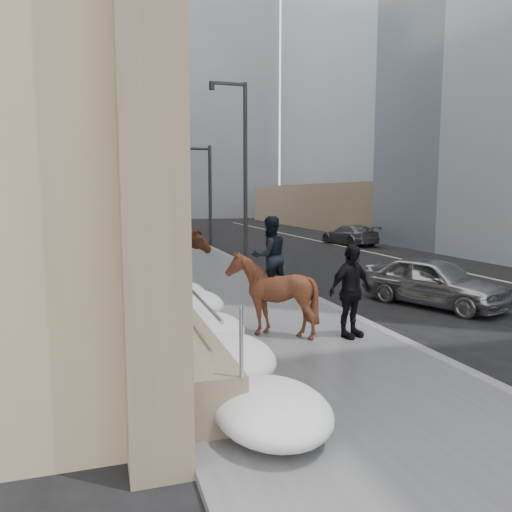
% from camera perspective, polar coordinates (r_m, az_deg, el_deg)
% --- Properties ---
extents(ground, '(140.00, 140.00, 0.00)m').
position_cam_1_polar(ground, '(9.03, 6.13, -13.42)').
color(ground, black).
rests_on(ground, ground).
extents(sidewalk, '(5.00, 80.00, 0.12)m').
position_cam_1_polar(sidewalk, '(18.33, -6.42, -2.64)').
color(sidewalk, '#4F4F51').
rests_on(sidewalk, ground).
extents(curb, '(0.24, 80.00, 0.12)m').
position_cam_1_polar(curb, '(18.99, 1.36, -2.25)').
color(curb, slate).
rests_on(curb, ground).
extents(lane_line, '(0.15, 70.00, 0.01)m').
position_cam_1_polar(lane_line, '(22.76, 20.51, -1.28)').
color(lane_line, '#BFB78C').
rests_on(lane_line, ground).
extents(limestone_building, '(6.10, 44.00, 18.00)m').
position_cam_1_polar(limestone_building, '(28.35, -21.91, 18.34)').
color(limestone_building, '#9B8566').
rests_on(limestone_building, ground).
extents(bg_building_mid, '(30.00, 12.00, 28.00)m').
position_cam_1_polar(bg_building_mid, '(69.00, -11.45, 16.06)').
color(bg_building_mid, slate).
rests_on(bg_building_mid, ground).
extents(bg_building_far, '(24.00, 12.00, 20.00)m').
position_cam_1_polar(bg_building_far, '(80.07, -19.59, 11.66)').
color(bg_building_far, gray).
rests_on(bg_building_far, ground).
extents(streetlight_mid, '(1.71, 0.24, 8.00)m').
position_cam_1_polar(streetlight_mid, '(22.63, -1.62, 10.74)').
color(streetlight_mid, '#2D2D30').
rests_on(streetlight_mid, ground).
extents(streetlight_far, '(1.71, 0.24, 8.00)m').
position_cam_1_polar(streetlight_far, '(42.21, -9.11, 9.00)').
color(streetlight_far, '#2D2D30').
rests_on(streetlight_far, ground).
extents(traffic_signal, '(4.10, 0.22, 6.00)m').
position_cam_1_polar(traffic_signal, '(30.25, -7.02, 8.70)').
color(traffic_signal, '#2D2D30').
rests_on(traffic_signal, ground).
extents(snow_bank, '(1.70, 18.10, 0.76)m').
position_cam_1_polar(snow_bank, '(16.20, -10.11, -2.53)').
color(snow_bank, silver).
rests_on(snow_bank, sidewalk).
extents(mounted_horse_left, '(2.13, 2.81, 2.74)m').
position_cam_1_polar(mounted_horse_left, '(12.16, -9.04, -1.98)').
color(mounted_horse_left, '#472415').
rests_on(mounted_horse_left, sidewalk).
extents(mounted_horse_right, '(1.75, 1.89, 2.57)m').
position_cam_1_polar(mounted_horse_right, '(10.74, 1.71, -3.58)').
color(mounted_horse_right, '#422112').
rests_on(mounted_horse_right, sidewalk).
extents(pedestrian, '(1.26, 0.84, 1.99)m').
position_cam_1_polar(pedestrian, '(10.76, 10.74, -3.95)').
color(pedestrian, black).
rests_on(pedestrian, sidewalk).
extents(car_silver, '(3.07, 4.40, 1.39)m').
position_cam_1_polar(car_silver, '(14.95, 19.69, -2.77)').
color(car_silver, gray).
rests_on(car_silver, ground).
extents(car_grey, '(2.36, 4.52, 1.25)m').
position_cam_1_polar(car_grey, '(31.44, 10.63, 2.41)').
color(car_grey, '#515258').
rests_on(car_grey, ground).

